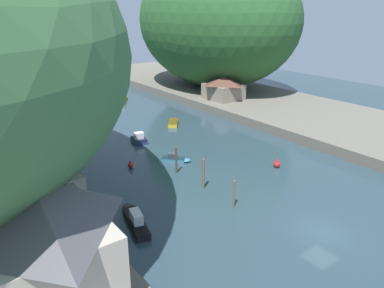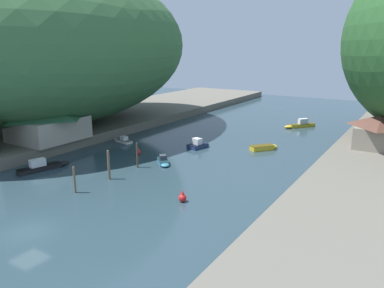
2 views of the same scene
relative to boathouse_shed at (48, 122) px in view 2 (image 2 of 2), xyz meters
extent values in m
plane|color=#283D47|center=(19.49, 12.57, -4.08)|extent=(130.00, 130.00, 0.00)
cube|color=#666056|center=(-7.50, 12.57, -3.35)|extent=(22.00, 120.00, 1.45)
ellipsoid|color=#3D6B3D|center=(-8.60, 8.04, 10.67)|extent=(38.96, 54.54, 26.58)
cube|color=#B2A899|center=(0.00, 0.00, -1.02)|extent=(7.96, 9.16, 3.21)
pyramid|color=#38704C|center=(0.00, 0.00, 1.51)|extent=(8.60, 9.90, 1.85)
cube|color=gray|center=(40.91, 20.46, -1.19)|extent=(5.83, 6.40, 2.86)
pyramid|color=brown|center=(40.91, 20.46, 1.00)|extent=(6.29, 6.91, 1.53)
cube|color=navy|center=(17.85, 11.91, -3.79)|extent=(2.39, 3.12, 0.57)
ellipsoid|color=navy|center=(18.17, 13.26, -3.79)|extent=(1.98, 1.75, 0.57)
cube|color=black|center=(17.85, 11.91, -3.49)|extent=(2.44, 3.18, 0.03)
cube|color=silver|center=(17.83, 11.82, -3.05)|extent=(1.45, 1.24, 0.91)
cube|color=teal|center=(17.93, 3.25, -3.85)|extent=(2.88, 2.88, 0.45)
ellipsoid|color=teal|center=(18.96, 2.22, -3.85)|extent=(1.81, 1.81, 0.45)
cube|color=#132A33|center=(17.93, 3.25, -3.61)|extent=(2.93, 2.94, 0.03)
cube|color=#333842|center=(17.86, 3.32, -3.32)|extent=(1.29, 1.30, 0.61)
cube|color=gold|center=(26.65, 34.76, -3.78)|extent=(3.96, 4.68, 0.59)
ellipsoid|color=gold|center=(25.11, 32.76, -3.78)|extent=(2.38, 2.64, 0.59)
cube|color=#4C3E0E|center=(26.65, 34.76, -3.47)|extent=(4.04, 4.77, 0.03)
cube|color=silver|center=(26.74, 34.88, -2.98)|extent=(1.70, 1.87, 1.00)
cube|color=black|center=(7.15, -7.11, -3.80)|extent=(2.35, 5.22, 0.56)
ellipsoid|color=black|center=(7.74, -4.64, -3.80)|extent=(1.70, 2.74, 0.56)
cube|color=black|center=(7.15, -7.11, -3.50)|extent=(2.40, 5.33, 0.03)
cube|color=silver|center=(7.12, -7.26, -3.04)|extent=(1.23, 1.93, 0.94)
cube|color=silver|center=(6.32, 8.71, -3.89)|extent=(3.18, 1.87, 0.36)
ellipsoid|color=silver|center=(4.86, 9.04, -3.89)|extent=(1.72, 1.48, 0.36)
cube|color=#504E4A|center=(6.32, 8.71, -3.70)|extent=(3.25, 1.91, 0.03)
cube|color=silver|center=(6.41, 8.69, -3.41)|extent=(1.21, 1.08, 0.60)
cube|color=gold|center=(26.32, 15.88, -3.73)|extent=(3.13, 3.46, 0.68)
ellipsoid|color=gold|center=(27.34, 17.18, -3.73)|extent=(2.05, 2.11, 0.68)
cube|color=#4C3E0E|center=(26.32, 15.88, -3.38)|extent=(3.19, 3.53, 0.03)
cylinder|color=brown|center=(16.31, -9.62, -2.74)|extent=(0.24, 0.24, 2.68)
sphere|color=brown|center=(16.31, -9.62, -1.35)|extent=(0.21, 0.21, 0.21)
cylinder|color=brown|center=(16.38, -4.81, -2.46)|extent=(0.28, 0.28, 3.23)
sphere|color=brown|center=(16.38, -4.81, -0.79)|extent=(0.26, 0.26, 0.26)
cylinder|color=#4C3D2D|center=(16.32, 0.15, -2.55)|extent=(0.24, 0.24, 3.05)
sphere|color=#4C3D2D|center=(16.32, 0.15, -0.98)|extent=(0.21, 0.21, 0.21)
sphere|color=red|center=(26.85, -5.71, -3.69)|extent=(0.77, 0.77, 0.77)
cone|color=red|center=(26.85, -5.71, -3.11)|extent=(0.39, 0.39, 0.39)
sphere|color=red|center=(12.71, 4.60, -3.74)|extent=(0.67, 0.67, 0.67)
cone|color=red|center=(12.71, 4.60, -3.24)|extent=(0.33, 0.33, 0.33)
camera|label=1|loc=(-5.67, -32.81, 14.03)|focal=35.00mm
camera|label=2|loc=(45.38, -33.57, 10.41)|focal=35.00mm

